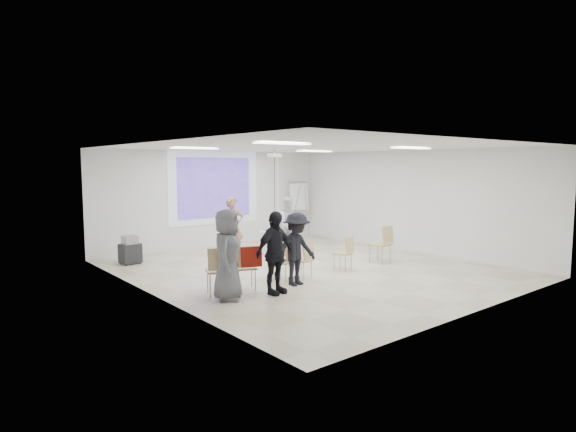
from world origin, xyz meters
TOP-DOWN VIEW (x-y plane):
  - floor at (0.00, 0.00)m, footprint 8.00×9.00m
  - ceiling at (0.00, 0.00)m, footprint 8.00×9.00m
  - wall_back at (0.00, 4.55)m, footprint 8.00×0.10m
  - wall_left at (-4.05, 0.00)m, footprint 0.10×9.00m
  - wall_right at (4.05, 0.00)m, footprint 0.10×9.00m
  - projection_halo at (0.00, 4.49)m, footprint 3.20×0.01m
  - projection_image at (0.00, 4.47)m, footprint 2.60×0.01m
  - pedestal_table at (0.42, 2.16)m, footprint 0.58×0.58m
  - player_left at (-0.69, 2.37)m, footprint 0.81×0.67m
  - player_right at (1.26, 2.29)m, footprint 0.98×0.84m
  - controller_left at (-0.51, 2.62)m, footprint 0.08×0.14m
  - controller_right at (1.08, 2.54)m, footprint 0.07×0.13m
  - chair_far_left at (-3.01, -0.75)m, footprint 0.60×0.62m
  - chair_left_mid at (-2.37, -0.75)m, footprint 0.57×0.58m
  - chair_left_inner at (-1.18, -0.57)m, footprint 0.50×0.52m
  - chair_center at (-0.72, -0.68)m, footprint 0.44×0.47m
  - chair_right_inner at (0.57, -0.71)m, footprint 0.49×0.51m
  - chair_right_far at (1.93, -0.75)m, footprint 0.52×0.55m
  - red_jacket at (-2.34, -0.90)m, footprint 0.44×0.26m
  - laptop at (-1.20, -0.48)m, footprint 0.35×0.31m
  - audience_left at (-2.07, -1.33)m, footprint 1.20×0.84m
  - audience_mid at (-1.28, -1.06)m, footprint 1.18×0.70m
  - audience_outer at (-3.02, -1.09)m, footprint 1.10×1.13m
  - flipchart_easel at (3.28, 4.22)m, footprint 0.85×0.65m
  - av_cart at (-3.20, 3.37)m, footprint 0.53×0.45m
  - ceiling_projector at (0.10, 1.49)m, footprint 0.30×0.25m
  - fluor_panel_nw at (-2.00, 2.00)m, footprint 1.20×0.30m
  - fluor_panel_ne at (2.00, 2.00)m, footprint 1.20×0.30m
  - fluor_panel_sw at (-2.00, -1.50)m, footprint 1.20×0.30m
  - fluor_panel_se at (2.00, -1.50)m, footprint 1.20×0.30m

SIDE VIEW (x-z plane):
  - floor at x=0.00m, z-range -0.10..0.00m
  - av_cart at x=-3.20m, z-range -0.03..0.71m
  - pedestal_table at x=0.42m, z-range 0.04..0.74m
  - laptop at x=-1.20m, z-range 0.42..0.44m
  - chair_center at x=-0.72m, z-range 0.07..0.87m
  - chair_left_inner at x=-1.18m, z-range 0.07..0.88m
  - chair_right_inner at x=0.57m, z-range 0.08..0.90m
  - chair_left_mid at x=-2.37m, z-range 0.08..0.99m
  - chair_far_left at x=-3.01m, z-range 0.09..1.06m
  - chair_right_far at x=1.93m, z-range 0.09..1.08m
  - red_jacket at x=-2.34m, z-range 0.51..0.93m
  - audience_mid at x=-1.28m, z-range 0.00..1.77m
  - player_right at x=1.26m, z-range 0.00..1.79m
  - audience_left at x=-2.07m, z-range 0.00..1.90m
  - player_left at x=-0.69m, z-range 0.00..1.93m
  - audience_outer at x=-3.02m, z-range 0.00..1.95m
  - controller_right at x=1.08m, z-range 1.19..1.23m
  - controller_left at x=-0.51m, z-range 1.25..1.29m
  - flipchart_easel at x=3.28m, z-range 0.47..2.45m
  - wall_back at x=0.00m, z-range 0.00..3.00m
  - wall_left at x=-4.05m, z-range 0.00..3.00m
  - wall_right at x=4.05m, z-range 0.00..3.00m
  - projection_halo at x=0.00m, z-range 0.70..3.00m
  - projection_image at x=0.00m, z-range 0.90..2.80m
  - ceiling_projector at x=0.10m, z-range 1.19..4.19m
  - fluor_panel_nw at x=-2.00m, z-range 2.96..2.98m
  - fluor_panel_ne at x=2.00m, z-range 2.96..2.98m
  - fluor_panel_sw at x=-2.00m, z-range 2.96..2.98m
  - fluor_panel_se at x=2.00m, z-range 2.96..2.98m
  - ceiling at x=0.00m, z-range 3.00..3.10m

